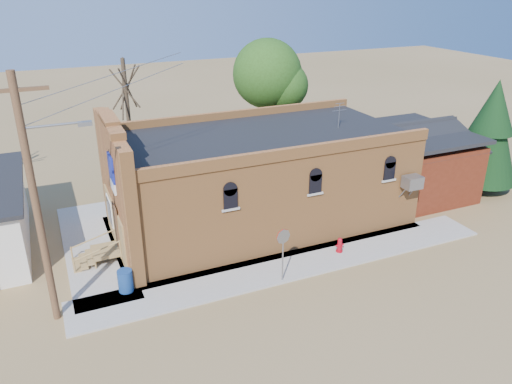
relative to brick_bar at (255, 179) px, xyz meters
name	(u,v)px	position (x,y,z in m)	size (l,w,h in m)	color
ground	(272,284)	(-1.64, -5.49, -2.34)	(120.00, 120.00, 0.00)	olive
sidewalk_south	(294,265)	(-0.14, -4.59, -2.30)	(19.00, 2.20, 0.08)	#9E9991
sidewalk_west	(94,247)	(-7.94, 0.51, -2.30)	(2.60, 10.00, 0.08)	#9E9991
brick_bar	(255,179)	(0.00, 0.00, 0.00)	(16.40, 7.97, 6.30)	#C2783B
red_shed	(413,155)	(9.86, 0.01, -0.07)	(5.40, 6.40, 4.30)	#501B0D
utility_pole	(37,199)	(-9.79, -4.29, 2.43)	(3.12, 0.26, 9.00)	#462A1C
tree_bare_near	(125,86)	(-4.64, 7.51, 3.62)	(2.80, 2.80, 7.65)	#3F2F24
tree_leafy	(267,74)	(4.36, 8.01, 3.59)	(4.40, 4.40, 8.15)	#3F2F24
evergreen_tree	(491,129)	(13.86, -1.49, 1.37)	(3.60, 3.60, 6.50)	#3F2F24
fire_hydrant	(340,245)	(2.23, -4.48, -1.91)	(0.39, 0.36, 0.70)	#A00915
stop_sign	(283,241)	(-1.18, -5.49, -0.46)	(0.63, 0.17, 2.34)	gray
trash_barrel	(125,281)	(-7.20, -3.69, -1.81)	(0.59, 0.59, 0.91)	navy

